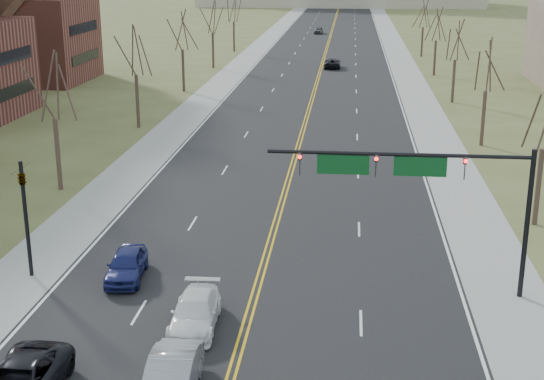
% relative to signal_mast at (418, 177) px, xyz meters
% --- Properties ---
extents(road, '(20.00, 380.00, 0.01)m').
position_rel_signal_mast_xyz_m(road, '(-7.45, 96.50, -5.76)').
color(road, black).
rests_on(road, ground).
extents(cross_road, '(120.00, 14.00, 0.01)m').
position_rel_signal_mast_xyz_m(cross_road, '(-7.45, -7.50, -5.76)').
color(cross_road, black).
rests_on(cross_road, ground).
extents(sidewalk_left, '(4.00, 380.00, 0.03)m').
position_rel_signal_mast_xyz_m(sidewalk_left, '(-19.45, 96.50, -5.75)').
color(sidewalk_left, gray).
rests_on(sidewalk_left, ground).
extents(sidewalk_right, '(4.00, 380.00, 0.03)m').
position_rel_signal_mast_xyz_m(sidewalk_right, '(4.55, 96.50, -5.75)').
color(sidewalk_right, gray).
rests_on(sidewalk_right, ground).
extents(center_line, '(0.42, 380.00, 0.01)m').
position_rel_signal_mast_xyz_m(center_line, '(-7.45, 96.50, -5.75)').
color(center_line, gold).
rests_on(center_line, road).
extents(edge_line_left, '(0.15, 380.00, 0.01)m').
position_rel_signal_mast_xyz_m(edge_line_left, '(-17.25, 96.50, -5.75)').
color(edge_line_left, silver).
rests_on(edge_line_left, road).
extents(edge_line_right, '(0.15, 380.00, 0.01)m').
position_rel_signal_mast_xyz_m(edge_line_right, '(2.35, 96.50, -5.75)').
color(edge_line_right, silver).
rests_on(edge_line_right, road).
extents(signal_mast, '(12.12, 0.44, 7.20)m').
position_rel_signal_mast_xyz_m(signal_mast, '(0.00, 0.00, 0.00)').
color(signal_mast, black).
rests_on(signal_mast, ground).
extents(signal_left, '(0.32, 0.36, 6.00)m').
position_rel_signal_mast_xyz_m(signal_left, '(-18.95, 0.00, -2.05)').
color(signal_left, black).
rests_on(signal_left, ground).
extents(tree_l_0, '(3.96, 3.96, 9.00)m').
position_rel_signal_mast_xyz_m(tree_l_0, '(-22.95, 14.50, 1.18)').
color(tree_l_0, '#372A20').
rests_on(tree_l_0, ground).
extents(tree_r_1, '(3.74, 3.74, 8.50)m').
position_rel_signal_mast_xyz_m(tree_r_1, '(8.05, 30.50, 0.79)').
color(tree_r_1, '#372A20').
rests_on(tree_r_1, ground).
extents(tree_l_1, '(3.96, 3.96, 9.00)m').
position_rel_signal_mast_xyz_m(tree_l_1, '(-22.95, 34.50, 1.18)').
color(tree_l_1, '#372A20').
rests_on(tree_l_1, ground).
extents(tree_r_2, '(3.74, 3.74, 8.50)m').
position_rel_signal_mast_xyz_m(tree_r_2, '(8.05, 50.50, 0.79)').
color(tree_r_2, '#372A20').
rests_on(tree_r_2, ground).
extents(tree_l_2, '(3.96, 3.96, 9.00)m').
position_rel_signal_mast_xyz_m(tree_l_2, '(-22.95, 54.50, 1.18)').
color(tree_l_2, '#372A20').
rests_on(tree_l_2, ground).
extents(tree_r_3, '(3.74, 3.74, 8.50)m').
position_rel_signal_mast_xyz_m(tree_r_3, '(8.05, 70.50, 0.79)').
color(tree_r_3, '#372A20').
rests_on(tree_r_3, ground).
extents(tree_l_3, '(3.96, 3.96, 9.00)m').
position_rel_signal_mast_xyz_m(tree_l_3, '(-22.95, 74.50, 1.18)').
color(tree_l_3, '#372A20').
rests_on(tree_l_3, ground).
extents(tree_r_4, '(3.74, 3.74, 8.50)m').
position_rel_signal_mast_xyz_m(tree_r_4, '(8.05, 90.50, 0.79)').
color(tree_r_4, '#372A20').
rests_on(tree_r_4, ground).
extents(tree_l_4, '(3.96, 3.96, 9.00)m').
position_rel_signal_mast_xyz_m(tree_l_4, '(-22.95, 94.50, 1.18)').
color(tree_l_4, '#372A20').
rests_on(tree_l_4, ground).
extents(bldg_left_far, '(17.10, 14.28, 23.25)m').
position_rel_signal_mast_xyz_m(bldg_left_far, '(-45.44, 60.50, 3.78)').
color(bldg_left_far, brown).
rests_on(bldg_left_far, ground).
extents(car_sb_inner_lead, '(1.80, 4.85, 1.59)m').
position_rel_signal_mast_xyz_m(car_sb_inner_lead, '(-9.38, -10.12, -4.96)').
color(car_sb_inner_lead, gray).
rests_on(car_sb_inner_lead, road).
extents(car_sb_inner_second, '(2.13, 4.82, 1.38)m').
position_rel_signal_mast_xyz_m(car_sb_inner_second, '(-9.60, -4.62, -5.06)').
color(car_sb_inner_second, white).
rests_on(car_sb_inner_second, road).
extents(car_sb_outer_second, '(2.16, 4.43, 1.46)m').
position_rel_signal_mast_xyz_m(car_sb_outer_second, '(-14.05, 0.15, -5.02)').
color(car_sb_outer_second, navy).
rests_on(car_sb_outer_second, road).
extents(car_far_nb, '(2.32, 4.96, 1.37)m').
position_rel_signal_mast_xyz_m(car_far_nb, '(-5.84, 76.07, -5.06)').
color(car_far_nb, black).
rests_on(car_far_nb, road).
extents(car_far_sb, '(1.83, 4.19, 1.41)m').
position_rel_signal_mast_xyz_m(car_far_sb, '(-10.06, 126.84, -5.05)').
color(car_far_sb, '#46494D').
rests_on(car_far_sb, road).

